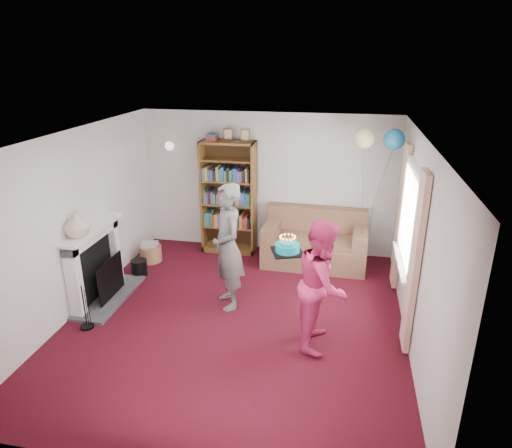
% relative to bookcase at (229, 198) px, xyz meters
% --- Properties ---
extents(ground, '(5.00, 5.00, 0.00)m').
position_rel_bookcase_xyz_m(ground, '(0.66, -2.30, -0.99)').
color(ground, black).
rests_on(ground, ground).
extents(wall_back, '(4.50, 0.02, 2.50)m').
position_rel_bookcase_xyz_m(wall_back, '(0.66, 0.21, 0.26)').
color(wall_back, silver).
rests_on(wall_back, ground).
extents(wall_left, '(0.02, 5.00, 2.50)m').
position_rel_bookcase_xyz_m(wall_left, '(-1.60, -2.30, 0.26)').
color(wall_left, silver).
rests_on(wall_left, ground).
extents(wall_right, '(0.02, 5.00, 2.50)m').
position_rel_bookcase_xyz_m(wall_right, '(2.92, -2.30, 0.26)').
color(wall_right, silver).
rests_on(wall_right, ground).
extents(ceiling, '(4.50, 5.00, 0.01)m').
position_rel_bookcase_xyz_m(ceiling, '(0.66, -2.30, 1.52)').
color(ceiling, white).
rests_on(ceiling, wall_back).
extents(fireplace, '(0.55, 1.80, 1.12)m').
position_rel_bookcase_xyz_m(fireplace, '(-1.43, -2.11, -0.48)').
color(fireplace, '#3F3F42').
rests_on(fireplace, ground).
extents(window_bay, '(0.14, 2.02, 2.20)m').
position_rel_bookcase_xyz_m(window_bay, '(2.86, -1.70, 0.21)').
color(window_bay, white).
rests_on(window_bay, ground).
extents(wall_sconce, '(0.16, 0.23, 0.16)m').
position_rel_bookcase_xyz_m(wall_sconce, '(-1.09, 0.06, 0.89)').
color(wall_sconce, gold).
rests_on(wall_sconce, ground).
extents(bookcase, '(0.96, 0.42, 2.23)m').
position_rel_bookcase_xyz_m(bookcase, '(0.00, 0.00, 0.00)').
color(bookcase, '#472B14').
rests_on(bookcase, ground).
extents(sofa, '(1.74, 0.92, 0.92)m').
position_rel_bookcase_xyz_m(sofa, '(1.58, -0.23, -0.65)').
color(sofa, brown).
rests_on(sofa, ground).
extents(wicker_basket, '(0.38, 0.38, 0.34)m').
position_rel_bookcase_xyz_m(wicker_basket, '(-1.24, -0.76, -0.83)').
color(wicker_basket, '#946645').
rests_on(wicker_basket, ground).
extents(person_striped, '(0.70, 0.79, 1.81)m').
position_rel_bookcase_xyz_m(person_striped, '(0.47, -1.93, -0.08)').
color(person_striped, black).
rests_on(person_striped, ground).
extents(person_magenta, '(0.67, 0.83, 1.63)m').
position_rel_bookcase_xyz_m(person_magenta, '(1.82, -2.59, -0.17)').
color(person_magenta, '#CE2960').
rests_on(person_magenta, ground).
extents(birthday_cake, '(0.37, 0.37, 0.22)m').
position_rel_bookcase_xyz_m(birthday_cake, '(1.35, -2.30, 0.14)').
color(birthday_cake, black).
rests_on(birthday_cake, ground).
extents(balloons, '(0.76, 0.32, 1.71)m').
position_rel_bookcase_xyz_m(balloons, '(2.47, -0.46, 1.23)').
color(balloons, '#3F3F3F').
rests_on(balloons, ground).
extents(mantel_vase, '(0.39, 0.39, 0.35)m').
position_rel_bookcase_xyz_m(mantel_vase, '(-1.46, -2.45, 0.31)').
color(mantel_vase, beige).
rests_on(mantel_vase, fireplace).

